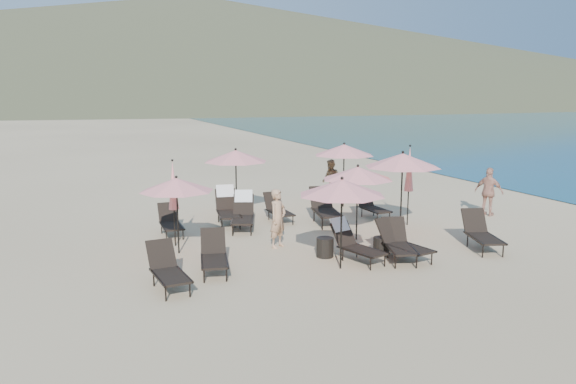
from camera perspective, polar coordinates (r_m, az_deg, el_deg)
name	(u,v)px	position (r m, az deg, el deg)	size (l,w,h in m)	color
ground	(375,255)	(14.47, 8.79, -6.34)	(800.00, 800.00, 0.00)	#D6BA8C
volcanic_headland	(214,50)	(324.99, -7.51, 14.10)	(690.00, 690.00, 55.00)	brown
lounger_0	(168,269)	(12.14, -12.13, -7.62)	(0.75, 1.62, 0.90)	black
lounger_1	(214,254)	(13.01, -7.54, -6.30)	(0.90, 1.64, 0.89)	black
lounger_2	(354,242)	(13.83, 6.73, -5.07)	(0.97, 1.66, 0.98)	black
lounger_3	(398,242)	(14.12, 11.16, -5.01)	(1.08, 1.71, 0.92)	black
lounger_4	(402,242)	(14.15, 11.55, -5.01)	(0.90, 1.68, 0.92)	black
lounger_5	(481,232)	(15.57, 19.05, -3.91)	(1.11, 1.77, 0.95)	black
lounger_6	(170,221)	(16.51, -11.85, -2.95)	(0.58, 1.47, 0.84)	black
lounger_7	(227,206)	(17.67, -6.18, -1.47)	(0.92, 1.86, 1.11)	black
lounger_8	(243,212)	(16.92, -4.60, -2.03)	(1.15, 1.83, 1.07)	black
lounger_9	(278,209)	(17.88, -1.02, -1.71)	(0.58, 1.48, 0.85)	black
lounger_10	(325,208)	(17.60, 3.78, -1.60)	(1.04, 1.94, 1.06)	black
lounger_11	(372,206)	(18.54, 8.50, -1.39)	(0.64, 1.50, 0.85)	black
umbrella_open_0	(177,185)	(14.33, -11.26, 0.73)	(1.87, 1.87, 2.01)	black
umbrella_open_1	(358,173)	(15.49, 7.10, 1.91)	(1.97, 1.97, 2.12)	black
umbrella_open_2	(403,160)	(16.58, 11.57, 3.17)	(2.23, 2.23, 2.40)	black
umbrella_open_3	(236,156)	(18.43, -5.33, 3.66)	(2.10, 2.10, 2.26)	black
umbrella_open_4	(344,150)	(19.96, 5.72, 4.28)	(2.15, 2.15, 2.31)	black
umbrella_open_5	(342,187)	(12.85, 5.50, 0.46)	(2.03, 2.03, 2.18)	black
umbrella_closed_0	(409,169)	(17.52, 12.22, 2.26)	(0.29, 0.29, 2.50)	black
umbrella_closed_1	(173,186)	(15.08, -11.58, 0.61)	(0.27, 0.27, 2.34)	black
side_table_0	(325,247)	(14.11, 3.78, -5.63)	(0.43, 0.43, 0.49)	black
side_table_1	(381,246)	(14.53, 9.46, -5.39)	(0.42, 0.42, 0.44)	black
beachgoer_a	(278,218)	(14.81, -1.03, -2.69)	(0.57, 0.38, 1.57)	tan
beachgoer_b	(331,180)	(21.43, 4.35, 1.26)	(0.75, 0.58, 1.54)	#97734E
beachgoer_c	(489,192)	(19.73, 19.74, 0.02)	(0.94, 0.39, 1.61)	tan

